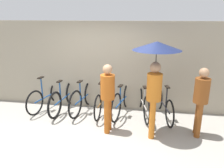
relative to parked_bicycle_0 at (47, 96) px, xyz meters
name	(u,v)px	position (x,y,z in m)	size (l,w,h in m)	color
ground_plane	(89,140)	(1.67, -1.52, -0.37)	(30.00, 30.00, 0.00)	#9E998E
back_wall	(105,66)	(1.67, 0.33, 0.87)	(12.04, 0.12, 2.48)	gray
parked_bicycle_0	(47,96)	(0.00, 0.00, 0.00)	(0.53, 1.72, 1.03)	black
parked_bicycle_1	(64,98)	(0.56, -0.09, 0.01)	(0.44, 1.79, 1.02)	black
parked_bicycle_2	(83,98)	(1.11, -0.04, 0.03)	(0.45, 1.73, 0.99)	black
parked_bicycle_3	(103,99)	(1.67, -0.02, 0.00)	(0.44, 1.79, 1.10)	black
parked_bicycle_4	(122,100)	(2.23, -0.05, 0.03)	(0.52, 1.77, 1.06)	black
parked_bicycle_5	(143,102)	(2.78, -0.04, 0.01)	(0.53, 1.76, 0.99)	black
parked_bicycle_6	(164,104)	(3.34, -0.08, 0.00)	(0.51, 1.76, 1.05)	black
pedestrian_leading	(108,94)	(2.00, -1.07, 0.57)	(0.32, 0.32, 1.61)	#B25619
pedestrian_center	(156,63)	(3.03, -1.04, 1.29)	(1.02, 1.02, 2.11)	#C66B1E
pedestrian_trailing	(201,98)	(4.03, -0.93, 0.55)	(0.32, 0.32, 1.58)	brown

